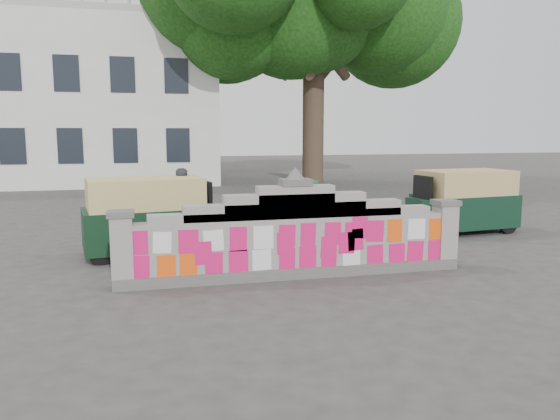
% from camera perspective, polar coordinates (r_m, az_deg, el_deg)
% --- Properties ---
extents(ground, '(100.00, 100.00, 0.00)m').
position_cam_1_polar(ground, '(10.06, 1.57, -7.00)').
color(ground, '#383533').
rests_on(ground, ground).
extents(parapet_wall, '(6.48, 0.44, 2.01)m').
position_cam_1_polar(parapet_wall, '(9.88, 1.60, -2.81)').
color(parapet_wall, '#4C4C49').
rests_on(parapet_wall, ground).
extents(building, '(16.00, 10.00, 8.90)m').
position_cam_1_polar(building, '(31.66, -22.35, 10.09)').
color(building, silver).
rests_on(building, ground).
extents(shade_tree, '(12.00, 10.00, 12.00)m').
position_cam_1_polar(shade_tree, '(29.36, 3.59, 20.58)').
color(shade_tree, '#38281E').
rests_on(shade_tree, ground).
extents(cyclist_bike, '(1.83, 0.81, 0.93)m').
position_cam_1_polar(cyclist_bike, '(12.56, -9.94, -1.88)').
color(cyclist_bike, black).
rests_on(cyclist_bike, ground).
extents(cyclist_rider, '(0.44, 0.61, 1.58)m').
position_cam_1_polar(cyclist_rider, '(12.51, -9.97, -0.41)').
color(cyclist_rider, black).
rests_on(cyclist_rider, ground).
extents(pedestrian, '(0.91, 0.96, 1.57)m').
position_cam_1_polar(pedestrian, '(12.36, 3.42, -0.44)').
color(pedestrian, '#2B9E57').
rests_on(pedestrian, ground).
extents(rickshaw_left, '(3.08, 1.74, 1.66)m').
position_cam_1_polar(rickshaw_left, '(12.04, -13.48, -0.51)').
color(rickshaw_left, black).
rests_on(rickshaw_left, ground).
extents(rickshaw_right, '(3.02, 1.64, 1.64)m').
position_cam_1_polar(rickshaw_right, '(15.07, 18.51, 0.96)').
color(rickshaw_right, black).
rests_on(rickshaw_right, ground).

